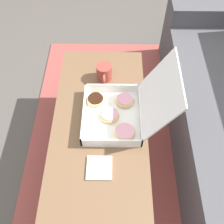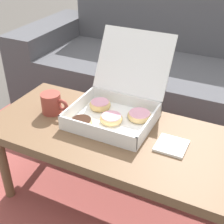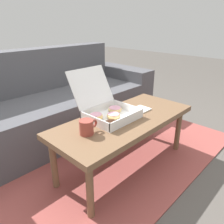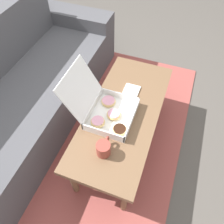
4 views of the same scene
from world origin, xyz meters
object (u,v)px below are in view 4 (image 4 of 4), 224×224
Objects in this scene: coffee_mug at (104,148)px; coffee_table at (123,115)px; couch at (23,92)px; pastry_box at (104,110)px.

coffee_table is at bearing -2.65° from coffee_mug.
coffee_mug is (-0.34, -0.88, 0.18)m from couch.
pastry_box is at bearing -95.54° from couch.
coffee_mug is at bearing 177.35° from coffee_table.
coffee_mug is (-0.27, -0.10, -0.01)m from pastry_box.
pastry_box is (-0.08, -0.78, 0.19)m from couch.
couch is at bearing 84.46° from pastry_box.
pastry_box is (-0.08, 0.12, 0.10)m from coffee_table.
pastry_box is at bearing 20.56° from coffee_mug.
coffee_mug is at bearing -159.44° from pastry_box.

